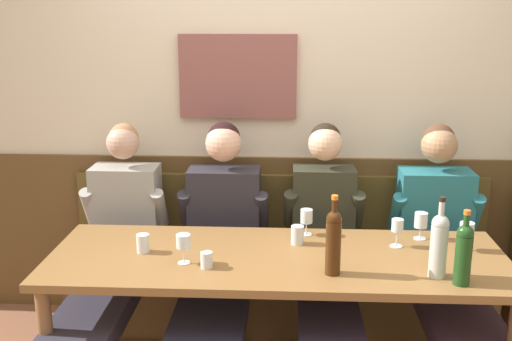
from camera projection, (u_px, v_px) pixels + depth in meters
room_wall_back at (281, 99)px, 3.81m from camera, size 6.80×0.12×2.80m
wood_wainscot_panel at (280, 236)px, 3.98m from camera, size 6.80×0.03×1.04m
wall_bench at (279, 284)px, 3.84m from camera, size 2.58×0.42×0.94m
dining_table at (277, 271)px, 3.08m from camera, size 2.28×0.80×0.76m
person_center_left_seat at (113, 251)px, 3.47m from camera, size 0.50×1.25×1.29m
person_left_seat at (219, 251)px, 3.44m from camera, size 0.53×1.25×1.30m
person_right_seat at (326, 254)px, 3.40m from camera, size 0.47×1.24×1.30m
person_center_right_seat at (445, 255)px, 3.38m from camera, size 0.52×1.25×1.30m
wine_bottle_amber_mid at (333, 240)px, 2.81m from camera, size 0.07×0.07×0.38m
wine_bottle_clear_water at (464, 252)px, 2.71m from camera, size 0.07×0.07×0.35m
wine_bottle_green_tall at (439, 243)px, 2.78m from camera, size 0.08×0.08×0.38m
wine_glass_near_bucket at (421, 222)px, 3.26m from camera, size 0.07×0.07×0.15m
wine_glass_left_end at (306, 218)px, 3.32m from camera, size 0.07×0.07×0.14m
wine_glass_by_bottle at (467, 232)px, 3.10m from camera, size 0.07×0.07×0.15m
wine_glass_mid_right at (397, 227)px, 3.15m from camera, size 0.07×0.07×0.15m
wine_glass_center_front at (183, 243)px, 2.95m from camera, size 0.07×0.07×0.15m
water_tumbler_left at (297, 235)px, 3.21m from camera, size 0.07×0.07×0.10m
water_tumbler_center at (143, 243)px, 3.09m from camera, size 0.07×0.07×0.09m
water_tumbler_right at (207, 260)px, 2.91m from camera, size 0.06×0.06×0.08m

